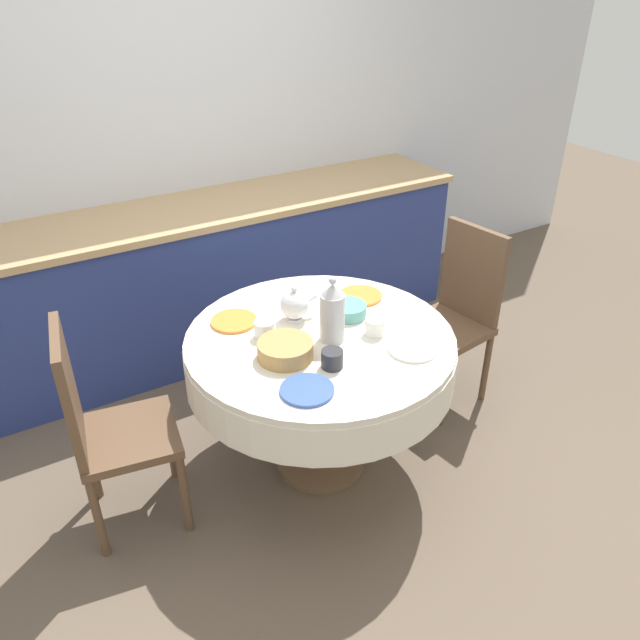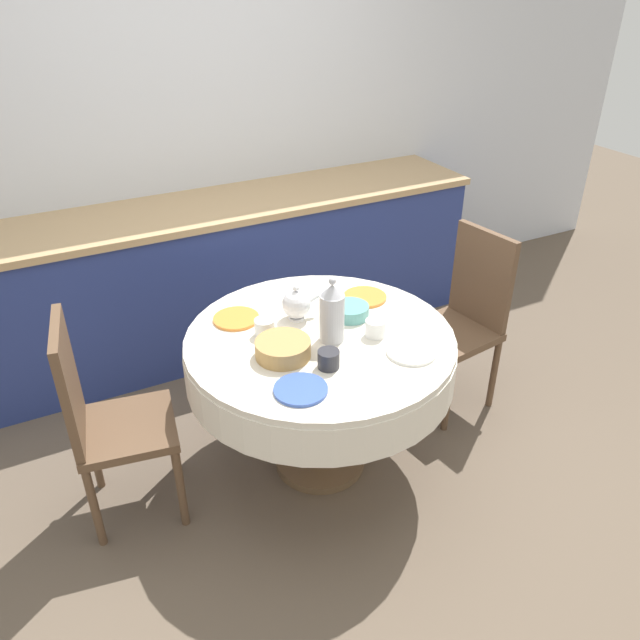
{
  "view_description": "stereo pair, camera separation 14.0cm",
  "coord_description": "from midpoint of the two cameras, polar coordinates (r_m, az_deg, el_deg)",
  "views": [
    {
      "loc": [
        -1.19,
        -1.99,
        2.19
      ],
      "look_at": [
        0.0,
        0.0,
        0.83
      ],
      "focal_mm": 35.0,
      "sensor_mm": 36.0,
      "label": 1
    },
    {
      "loc": [
        -1.07,
        -2.06,
        2.19
      ],
      "look_at": [
        0.0,
        0.0,
        0.83
      ],
      "focal_mm": 35.0,
      "sensor_mm": 36.0,
      "label": 2
    }
  ],
  "objects": [
    {
      "name": "plate_near_left",
      "position": [
        2.4,
        -2.88,
        -6.45
      ],
      "size": [
        0.21,
        0.21,
        0.01
      ],
      "primitive_type": "cylinder",
      "color": "#3856AD",
      "rests_on": "dining_table"
    },
    {
      "name": "chair_right",
      "position": [
        2.74,
        -20.56,
        -8.88
      ],
      "size": [
        0.46,
        0.46,
        0.99
      ],
      "rotation": [
        0.0,
        0.0,
        -1.73
      ],
      "color": "brown",
      "rests_on": "ground_plane"
    },
    {
      "name": "plate_near_right",
      "position": [
        2.65,
        6.95,
        -2.64
      ],
      "size": [
        0.21,
        0.21,
        0.01
      ],
      "primitive_type": "cylinder",
      "color": "white",
      "rests_on": "dining_table"
    },
    {
      "name": "teapot",
      "position": [
        2.82,
        -3.76,
        1.36
      ],
      "size": [
        0.18,
        0.13,
        0.17
      ],
      "color": "white",
      "rests_on": "dining_table"
    },
    {
      "name": "dining_table",
      "position": [
        2.8,
        -1.44,
        -3.67
      ],
      "size": [
        1.2,
        1.2,
        0.75
      ],
      "color": "brown",
      "rests_on": "ground_plane"
    },
    {
      "name": "wall_back",
      "position": [
        3.95,
        -14.04,
        16.59
      ],
      "size": [
        7.0,
        0.05,
        2.6
      ],
      "color": "silver",
      "rests_on": "ground_plane"
    },
    {
      "name": "cup_far_left",
      "position": [
        2.72,
        -6.57,
        -0.86
      ],
      "size": [
        0.09,
        0.09,
        0.08
      ],
      "primitive_type": "cylinder",
      "color": "white",
      "rests_on": "dining_table"
    },
    {
      "name": "plate_far_left",
      "position": [
        2.86,
        -9.27,
        -0.12
      ],
      "size": [
        0.21,
        0.21,
        0.01
      ],
      "primitive_type": "cylinder",
      "color": "orange",
      "rests_on": "dining_table"
    },
    {
      "name": "coffee_carafe",
      "position": [
        2.64,
        -0.38,
        0.64
      ],
      "size": [
        0.11,
        0.11,
        0.3
      ],
      "color": "#B2B2B7",
      "rests_on": "dining_table"
    },
    {
      "name": "kitchen_counter",
      "position": [
        3.92,
        -10.98,
        3.85
      ],
      "size": [
        3.24,
        0.64,
        0.93
      ],
      "color": "navy",
      "rests_on": "ground_plane"
    },
    {
      "name": "fruit_bowl",
      "position": [
        2.87,
        1.16,
        0.89
      ],
      "size": [
        0.17,
        0.17,
        0.06
      ],
      "primitive_type": "cylinder",
      "color": "#569993",
      "rests_on": "dining_table"
    },
    {
      "name": "chair_left",
      "position": [
        3.41,
        11.24,
        0.96
      ],
      "size": [
        0.45,
        0.45,
        0.99
      ],
      "rotation": [
        0.0,
        0.0,
        -4.57
      ],
      "color": "brown",
      "rests_on": "ground_plane"
    },
    {
      "name": "plate_far_right",
      "position": [
        3.04,
        2.39,
        2.21
      ],
      "size": [
        0.21,
        0.21,
        0.01
      ],
      "primitive_type": "cylinder",
      "color": "orange",
      "rests_on": "dining_table"
    },
    {
      "name": "cup_near_left",
      "position": [
        2.51,
        -0.48,
        -3.6
      ],
      "size": [
        0.09,
        0.09,
        0.08
      ],
      "primitive_type": "cylinder",
      "color": "#28282D",
      "rests_on": "dining_table"
    },
    {
      "name": "cup_far_right",
      "position": [
        2.92,
        -0.27,
        1.61
      ],
      "size": [
        0.09,
        0.09,
        0.08
      ],
      "primitive_type": "cylinder",
      "color": "#DBB766",
      "rests_on": "dining_table"
    },
    {
      "name": "bread_basket",
      "position": [
        2.58,
        -4.75,
        -2.76
      ],
      "size": [
        0.23,
        0.23,
        0.07
      ],
      "primitive_type": "cylinder",
      "color": "#AD844C",
      "rests_on": "dining_table"
    },
    {
      "name": "ground_plane",
      "position": [
        3.19,
        -1.29,
        -12.9
      ],
      "size": [
        12.0,
        12.0,
        0.0
      ],
      "primitive_type": "plane",
      "color": "brown"
    },
    {
      "name": "cup_near_right",
      "position": [
        2.73,
        3.59,
        -0.6
      ],
      "size": [
        0.09,
        0.09,
        0.08
      ],
      "primitive_type": "cylinder",
      "color": "white",
      "rests_on": "dining_table"
    }
  ]
}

